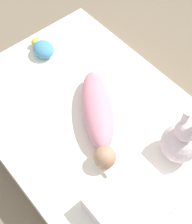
% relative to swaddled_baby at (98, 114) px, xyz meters
% --- Properties ---
extents(ground_plane, '(12.00, 12.00, 0.00)m').
position_rel_swaddled_baby_xyz_m(ground_plane, '(0.02, 0.01, -0.28)').
color(ground_plane, '#7A6B56').
extents(bed_mattress, '(1.54, 1.05, 0.22)m').
position_rel_swaddled_baby_xyz_m(bed_mattress, '(0.02, 0.01, -0.17)').
color(bed_mattress, white).
rests_on(bed_mattress, ground_plane).
extents(burp_cloth, '(0.17, 0.17, 0.02)m').
position_rel_swaddled_baby_xyz_m(burp_cloth, '(-0.25, 0.10, -0.05)').
color(burp_cloth, white).
rests_on(burp_cloth, bed_mattress).
extents(swaddled_baby, '(0.55, 0.42, 0.13)m').
position_rel_swaddled_baby_xyz_m(swaddled_baby, '(0.00, 0.00, 0.00)').
color(swaddled_baby, pink).
rests_on(swaddled_baby, bed_mattress).
extents(pillow, '(0.29, 0.36, 0.11)m').
position_rel_swaddled_baby_xyz_m(pillow, '(-0.46, 0.19, -0.01)').
color(pillow, white).
rests_on(pillow, bed_mattress).
extents(bunny_plush, '(0.19, 0.19, 0.35)m').
position_rel_swaddled_baby_xyz_m(bunny_plush, '(-0.41, -0.18, 0.06)').
color(bunny_plush, silver).
rests_on(bunny_plush, bed_mattress).
extents(turtle_plush, '(0.19, 0.12, 0.08)m').
position_rel_swaddled_baby_xyz_m(turtle_plush, '(0.60, -0.06, -0.02)').
color(turtle_plush, '#4C99C6').
rests_on(turtle_plush, bed_mattress).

